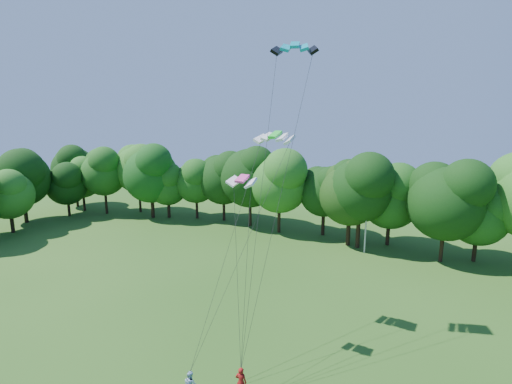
% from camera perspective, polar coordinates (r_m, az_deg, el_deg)
% --- Properties ---
extents(utility_pole, '(1.51, 0.23, 7.54)m').
position_cam_1_polar(utility_pole, '(48.60, 15.45, -4.02)').
color(utility_pole, beige).
rests_on(utility_pole, ground).
extents(kite_flyer_left, '(0.74, 0.54, 1.90)m').
position_cam_1_polar(kite_flyer_left, '(26.10, -2.16, -25.50)').
color(kite_flyer_left, maroon).
rests_on(kite_flyer_left, ground).
extents(kite_flyer_right, '(0.98, 0.86, 1.68)m').
position_cam_1_polar(kite_flyer_right, '(26.42, -9.38, -25.45)').
color(kite_flyer_right, '#A3C1E3').
rests_on(kite_flyer_right, ground).
extents(kite_teal, '(3.31, 2.11, 0.65)m').
position_cam_1_polar(kite_teal, '(29.01, 5.58, 20.18)').
color(kite_teal, '#0593A9').
rests_on(kite_teal, ground).
extents(kite_green, '(3.01, 1.57, 0.54)m').
position_cam_1_polar(kite_green, '(29.37, 2.75, 8.18)').
color(kite_green, '#23EA32').
rests_on(kite_green, ground).
extents(kite_pink, '(2.05, 1.11, 0.47)m').
position_cam_1_polar(kite_pink, '(26.13, -1.99, 1.92)').
color(kite_pink, '#F143A4').
rests_on(kite_pink, ground).
extents(tree_back_west, '(9.22, 9.22, 13.41)m').
position_cam_1_polar(tree_back_west, '(63.49, -14.85, 3.78)').
color(tree_back_west, '#322314').
rests_on(tree_back_west, ground).
extents(tree_back_center, '(8.22, 8.22, 11.95)m').
position_cam_1_polar(tree_back_center, '(50.02, 13.34, 0.73)').
color(tree_back_center, black).
rests_on(tree_back_center, ground).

